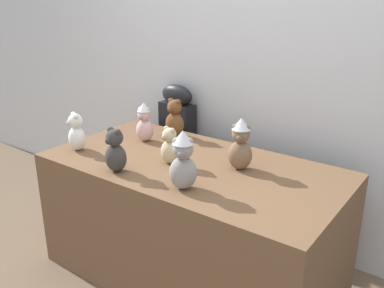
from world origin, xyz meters
name	(u,v)px	position (x,y,z in m)	size (l,w,h in m)	color
wall_back	(255,53)	(0.00, 0.95, 1.30)	(7.00, 0.08, 2.60)	silver
display_table	(192,221)	(0.00, 0.25, 0.38)	(1.73, 0.89, 0.75)	brown
instrument_case	(178,151)	(-0.56, 0.83, 0.53)	(0.29, 0.15, 1.04)	black
teddy_bear_sand	(169,147)	(-0.11, 0.18, 0.85)	(0.13, 0.11, 0.22)	#CCB78E
teddy_bear_blush	(144,122)	(-0.48, 0.38, 0.88)	(0.13, 0.12, 0.26)	beige
teddy_bear_chestnut	(175,119)	(-0.39, 0.58, 0.87)	(0.13, 0.12, 0.26)	brown
teddy_bear_mocha	(240,145)	(0.26, 0.35, 0.90)	(0.17, 0.16, 0.29)	#7F6047
teddy_bear_ash	(183,161)	(0.15, -0.04, 0.90)	(0.18, 0.17, 0.31)	gray
teddy_bear_snow	(76,133)	(-0.71, 0.01, 0.86)	(0.15, 0.14, 0.24)	white
teddy_bear_charcoal	(115,151)	(-0.27, -0.08, 0.87)	(0.14, 0.12, 0.25)	#383533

